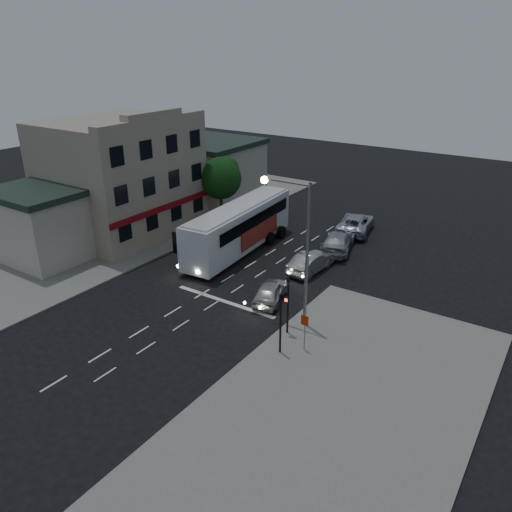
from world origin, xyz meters
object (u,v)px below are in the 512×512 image
Objects in this scene: car_suv at (270,291)px; car_sedan_c at (356,223)px; tour_bus at (239,227)px; traffic_signal_main at (288,299)px; street_tree at (220,176)px; car_sedan_a at (311,262)px; streetlight at (298,238)px; car_sedan_b at (338,241)px; traffic_signal_side at (281,316)px; regulatory_sign at (305,327)px.

car_suv is 15.77m from car_sedan_c.
tour_bus is 3.24× the size of traffic_signal_main.
car_suv is 0.68× the size of street_tree.
streetlight reaches higher than car_sedan_a.
car_sedan_b is at bearing 102.89° from traffic_signal_main.
streetlight is (2.88, -12.29, 4.92)m from car_sedan_b.
traffic_signal_main is 1.00× the size of traffic_signal_side.
traffic_signal_main reaches higher than car_sedan_c.
regulatory_sign is (4.84, -14.72, 0.79)m from car_sedan_b.
traffic_signal_main is at bearing 118.67° from car_suv.
streetlight is at bearing 89.33° from car_sedan_c.
car_sedan_c is at bearing 101.23° from traffic_signal_main.
car_sedan_b is 13.54m from streetlight.
tour_bus is at bearing 1.15° from car_sedan_a.
car_suv is at bearing -45.69° from tour_bus.
street_tree is at bearing -19.84° from car_sedan_a.
car_sedan_c is at bearing 105.34° from regulatory_sign.
traffic_signal_main reaches higher than car_sedan_a.
street_tree is at bearing 137.97° from traffic_signal_main.
car_sedan_a is at bearing 75.27° from car_sedan_b.
car_sedan_a is 14.36m from street_tree.
traffic_signal_side reaches higher than regulatory_sign.
car_sedan_a is at bearing 110.87° from streetlight.
traffic_signal_side is (3.80, -5.00, 1.71)m from car_suv.
car_sedan_b is at bearing -2.43° from street_tree.
tour_bus is 8.16m from street_tree.
car_sedan_a is 10.92m from regulatory_sign.
traffic_signal_main reaches higher than regulatory_sign.
car_sedan_c is (6.23, 9.74, -1.34)m from tour_bus.
traffic_signal_side is (3.84, -15.69, 1.61)m from car_sedan_b.
car_sedan_b is 1.36× the size of traffic_signal_main.
car_sedan_a is 9.44m from traffic_signal_main.
car_sedan_b reaches higher than car_sedan_a.
car_sedan_a is at bearing 81.84° from car_sedan_c.
streetlight reaches higher than regulatory_sign.
streetlight is (9.71, -7.62, 3.56)m from tour_bus.
car_sedan_b is 13.21m from street_tree.
traffic_signal_main is at bearing -79.80° from streetlight.
street_tree reaches higher than tour_bus.
street_tree is at bearing -18.05° from car_sedan_b.
car_suv is 6.51m from traffic_signal_side.
traffic_signal_main is at bearing 109.49° from traffic_signal_side.
street_tree is (-15.81, 14.25, 2.08)m from traffic_signal_main.
traffic_signal_side is at bearing -74.30° from streetlight.
street_tree reaches higher than car_sedan_b.
car_sedan_a is 0.75× the size of street_tree.
traffic_signal_side is (0.70, -1.98, 0.00)m from traffic_signal_main.
traffic_signal_side is at bearing -44.50° from street_tree.
car_suv is 0.75× the size of car_sedan_b.
car_sedan_c is 1.46× the size of traffic_signal_side.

